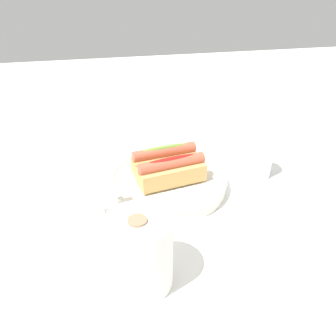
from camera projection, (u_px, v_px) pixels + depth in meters
The scene contains 7 objects.
ground_plane at pixel (175, 183), 0.87m from camera, with size 2.40×2.40×0.00m, color white.
serving_bowl at pixel (168, 181), 0.85m from camera, with size 0.27×0.27×0.03m.
hotdog_front at pixel (164, 159), 0.85m from camera, with size 0.16×0.07×0.06m.
hotdog_back at pixel (172, 171), 0.80m from camera, with size 0.16×0.08×0.06m.
water_glass at pixel (258, 161), 0.89m from camera, with size 0.07×0.07×0.09m.
paper_towel_roll at pixel (139, 253), 0.58m from camera, with size 0.11×0.11×0.13m.
napkin_box at pixel (74, 199), 0.69m from camera, with size 0.11×0.04×0.15m, color white.
Camera 1 is at (0.16, 0.71, 0.49)m, focal length 38.83 mm.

